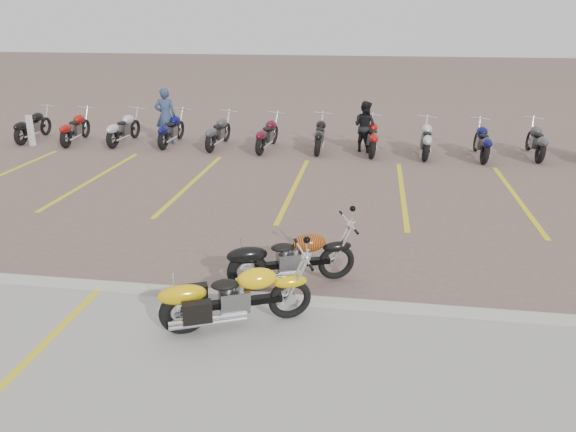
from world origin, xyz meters
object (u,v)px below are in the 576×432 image
(yellow_cruiser, at_px, (233,299))
(bollard, at_px, (31,131))
(person_a, at_px, (165,116))
(flame_cruiser, at_px, (289,260))
(person_b, at_px, (365,126))

(yellow_cruiser, relative_size, bollard, 2.03)
(yellow_cruiser, distance_m, person_a, 12.24)
(yellow_cruiser, height_order, flame_cruiser, yellow_cruiser)
(person_b, distance_m, bollard, 10.98)
(person_a, height_order, person_b, person_a)
(flame_cruiser, relative_size, person_b, 1.26)
(yellow_cruiser, xyz_separation_m, person_a, (-5.07, 11.13, 0.49))
(flame_cruiser, distance_m, bollard, 13.27)
(person_b, xyz_separation_m, bollard, (-10.95, -0.85, -0.30))
(yellow_cruiser, height_order, bollard, bollard)
(yellow_cruiser, bearing_deg, person_b, 58.52)
(yellow_cruiser, bearing_deg, bollard, 109.34)
(flame_cruiser, xyz_separation_m, person_b, (0.97, 9.60, 0.36))
(person_b, height_order, bollard, person_b)
(person_a, distance_m, bollard, 4.47)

